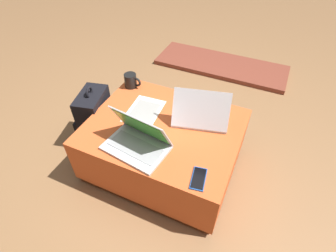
% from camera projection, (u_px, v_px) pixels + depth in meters
% --- Properties ---
extents(ground_plane, '(14.00, 14.00, 0.00)m').
position_uv_depth(ground_plane, '(164.00, 163.00, 1.93)').
color(ground_plane, olive).
extents(ottoman, '(0.96, 0.78, 0.38)m').
position_uv_depth(ottoman, '(164.00, 146.00, 1.79)').
color(ottoman, maroon).
rests_on(ottoman, ground_plane).
extents(laptop_near, '(0.39, 0.29, 0.23)m').
position_uv_depth(laptop_near, '(138.00, 140.00, 1.50)').
color(laptop_near, silver).
rests_on(laptop_near, ottoman).
extents(laptop_far, '(0.40, 0.32, 0.23)m').
position_uv_depth(laptop_far, '(200.00, 115.00, 1.67)').
color(laptop_far, silver).
rests_on(laptop_far, ottoman).
extents(cell_phone, '(0.09, 0.15, 0.01)m').
position_uv_depth(cell_phone, '(199.00, 179.00, 1.37)').
color(cell_phone, '#1E4C9E').
rests_on(cell_phone, ottoman).
extents(backpack, '(0.27, 0.31, 0.49)m').
position_uv_depth(backpack, '(95.00, 118.00, 1.97)').
color(backpack, black).
rests_on(backpack, ground_plane).
extents(paper_sheet, '(0.23, 0.31, 0.00)m').
position_uv_depth(paper_sheet, '(144.00, 111.00, 1.76)').
color(paper_sheet, white).
rests_on(paper_sheet, ottoman).
extents(coffee_mug, '(0.13, 0.09, 0.10)m').
position_uv_depth(coffee_mug, '(131.00, 81.00, 1.93)').
color(coffee_mug, black).
rests_on(coffee_mug, ottoman).
extents(fireplace_hearth, '(1.40, 0.50, 0.04)m').
position_uv_depth(fireplace_hearth, '(221.00, 65.00, 2.88)').
color(fireplace_hearth, brown).
rests_on(fireplace_hearth, ground_plane).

